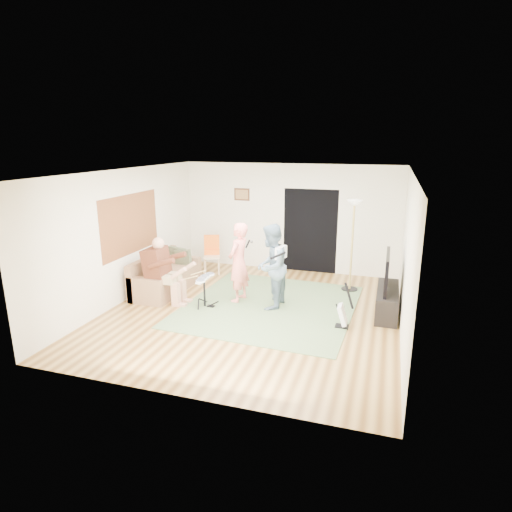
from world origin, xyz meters
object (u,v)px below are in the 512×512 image
Objects in this scene: dining_chair at (213,260)px; tv_cabinet at (387,301)px; singer at (239,263)px; television at (387,271)px; guitar_spare at (343,315)px; torchiere_lamp at (353,229)px; sofa at (164,279)px; guitarist at (271,267)px; drum_kit at (204,293)px.

tv_cabinet is (4.25, -1.42, -0.09)m from dining_chair.
television is at bearing 102.76° from singer.
dining_chair is (-1.29, 1.63, -0.49)m from singer.
dining_chair is (-3.51, 2.33, 0.09)m from guitar_spare.
torchiere_lamp is at bearing 92.12° from guitar_spare.
singer is (1.83, -0.12, 0.57)m from sofa.
torchiere_lamp is (-0.08, 2.06, 1.14)m from guitar_spare.
dining_chair is (-3.43, 0.27, -1.05)m from torchiere_lamp.
guitarist is 1.79× the size of dining_chair.
singer is 1.94× the size of guitar_spare.
guitarist is at bearing -132.90° from torchiere_lamp.
guitar_spare is at bearing -3.46° from drum_kit.
guitarist is 1.21× the size of tv_cabinet.
drum_kit is 2.77m from guitar_spare.
singer is at bearing 44.20° from drum_kit.
torchiere_lamp is at bearing 125.16° from tv_cabinet.
singer is at bearing -3.82° from sofa.
tv_cabinet is at bearing 102.69° from singer.
drum_kit is at bearing -70.96° from guitarist.
singer is at bearing 162.61° from guitar_spare.
guitar_spare is 0.90× the size of dining_chair.
television reaches higher than guitar_spare.
tv_cabinet is 1.18× the size of television.
television is (3.45, 0.74, 0.57)m from drum_kit.
tv_cabinet is 0.60m from television.
singer is 2.60m from torchiere_lamp.
sofa is at bearing 153.21° from drum_kit.
sofa reaches higher than drum_kit.
torchiere_lamp reaches higher than television.
guitar_spare is 2.36m from torchiere_lamp.
guitarist is 1.70m from guitar_spare.
dining_chair is (-0.75, 2.16, 0.05)m from drum_kit.
television is at bearing 1.06° from sofa.
dining_chair reaches higher than sofa.
dining_chair is at bearing 161.24° from television.
torchiere_lamp reaches higher than drum_kit.
television reaches higher than drum_kit.
sofa is 1.61m from dining_chair.
guitar_spare is (1.49, -0.54, -0.60)m from guitarist.
sofa is 4.13m from guitar_spare.
sofa is 3.00× the size of drum_kit.
guitarist reaches higher than sofa.
drum_kit reaches higher than tv_cabinet.
drum_kit is 0.76× the size of guitar_spare.
sofa is 1.39× the size of tv_cabinet.
dining_chair is at bearing 175.53° from torchiere_lamp.
drum_kit is 0.32× the size of torchiere_lamp.
drum_kit is 0.93m from singer.
sofa is 4.31m from torchiere_lamp.
dining_chair is 4.46m from television.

